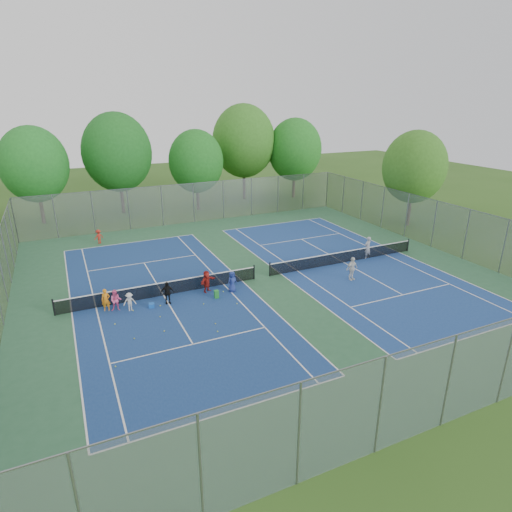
{
  "coord_description": "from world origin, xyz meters",
  "views": [
    {
      "loc": [
        -12.05,
        -25.04,
        11.88
      ],
      "look_at": [
        0.0,
        1.0,
        1.3
      ],
      "focal_mm": 30.0,
      "sensor_mm": 36.0,
      "label": 1
    }
  ],
  "objects_px": {
    "ball_hopper": "(216,294)",
    "instructor": "(367,248)",
    "ball_crate": "(152,305)",
    "net_left": "(163,289)",
    "net_right": "(344,257)"
  },
  "relations": [
    {
      "from": "ball_hopper",
      "to": "instructor",
      "type": "distance_m",
      "value": 13.39
    },
    {
      "from": "ball_crate",
      "to": "net_left",
      "type": "bearing_deg",
      "value": 51.94
    },
    {
      "from": "net_right",
      "to": "instructor",
      "type": "xyz_separation_m",
      "value": [
        2.22,
        0.05,
        0.44
      ]
    },
    {
      "from": "net_right",
      "to": "ball_crate",
      "type": "bearing_deg",
      "value": -174.94
    },
    {
      "from": "net_right",
      "to": "ball_crate",
      "type": "xyz_separation_m",
      "value": [
        -15.04,
        -1.33,
        -0.32
      ]
    },
    {
      "from": "net_right",
      "to": "ball_hopper",
      "type": "xyz_separation_m",
      "value": [
        -11.03,
        -1.75,
        -0.19
      ]
    },
    {
      "from": "instructor",
      "to": "net_left",
      "type": "bearing_deg",
      "value": -12.9
    },
    {
      "from": "ball_hopper",
      "to": "net_right",
      "type": "bearing_deg",
      "value": 9.01
    },
    {
      "from": "net_left",
      "to": "instructor",
      "type": "distance_m",
      "value": 16.23
    },
    {
      "from": "net_left",
      "to": "ball_hopper",
      "type": "height_order",
      "value": "net_left"
    },
    {
      "from": "net_left",
      "to": "ball_hopper",
      "type": "bearing_deg",
      "value": -30.48
    },
    {
      "from": "ball_crate",
      "to": "instructor",
      "type": "relative_size",
      "value": 0.18
    },
    {
      "from": "net_left",
      "to": "net_right",
      "type": "xyz_separation_m",
      "value": [
        14.0,
        0.0,
        0.0
      ]
    },
    {
      "from": "net_left",
      "to": "instructor",
      "type": "xyz_separation_m",
      "value": [
        16.22,
        0.05,
        0.44
      ]
    },
    {
      "from": "ball_hopper",
      "to": "instructor",
      "type": "height_order",
      "value": "instructor"
    }
  ]
}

